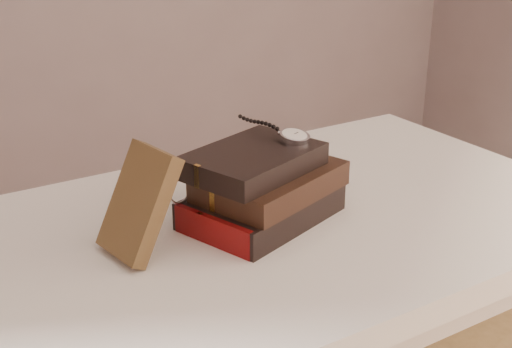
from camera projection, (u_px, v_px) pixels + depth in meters
table at (275, 268)px, 1.09m from camera, size 1.00×0.60×0.75m
book_stack at (262, 187)px, 1.02m from camera, size 0.26×0.21×0.11m
journal at (139, 203)px, 0.92m from camera, size 0.10×0.11×0.15m
pocket_watch at (290, 135)px, 1.04m from camera, size 0.06×0.15×0.02m
eyeglasses at (188, 183)px, 1.00m from camera, size 0.12×0.13×0.04m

